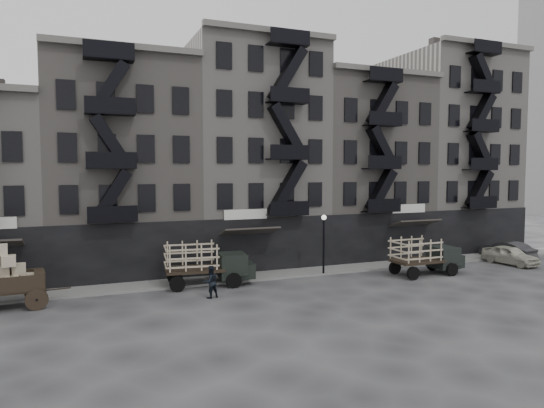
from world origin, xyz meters
name	(u,v)px	position (x,y,z in m)	size (l,w,h in m)	color
ground	(301,287)	(0.00, 0.00, 0.00)	(140.00, 140.00, 0.00)	#38383A
sidewalk	(278,274)	(0.00, 3.75, 0.07)	(55.00, 2.50, 0.15)	slate
building_midwest	(121,169)	(-10.00, 9.83, 7.50)	(10.00, 11.35, 16.20)	slate
building_center	(249,157)	(0.00, 9.82, 8.50)	(10.00, 11.35, 18.20)	#9B968F
building_mideast	(356,169)	(10.00, 9.83, 7.50)	(10.00, 11.35, 16.20)	slate
building_east	(445,154)	(20.00, 9.82, 9.00)	(10.00, 11.35, 19.20)	#9B968F
lamp_post	(324,236)	(3.00, 2.60, 2.78)	(0.36, 0.36, 4.28)	black
wagon	(2,273)	(-16.84, 1.49, 1.98)	(4.31, 2.62, 3.47)	black
stake_truck_west	(207,261)	(-5.44, 2.58, 1.61)	(5.80, 2.82, 2.82)	black
stake_truck_east	(426,253)	(9.77, 0.00, 1.53)	(5.37, 2.27, 2.68)	black
car_east	(510,255)	(18.48, 0.59, 0.74)	(1.75, 4.36, 1.49)	beige
car_far	(507,250)	(20.13, 2.39, 0.74)	(1.58, 4.52, 1.49)	#242326
pedestrian_mid	(211,282)	(-5.97, -0.38, 0.95)	(0.92, 0.72, 1.89)	black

